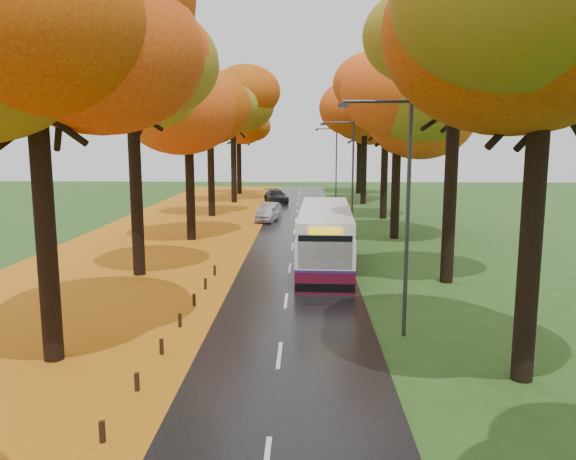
{
  "coord_description": "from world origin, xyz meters",
  "views": [
    {
      "loc": [
        0.78,
        -10.64,
        6.67
      ],
      "look_at": [
        0.0,
        14.67,
        2.6
      ],
      "focal_mm": 35.0,
      "sensor_mm": 36.0,
      "label": 1
    }
  ],
  "objects_px": {
    "streetlamp_far": "(334,158)",
    "car_white": "(267,214)",
    "car_dark": "(276,196)",
    "streetlamp_mid": "(349,168)",
    "streetlamp_near": "(401,200)",
    "bus": "(325,236)",
    "car_silver": "(269,210)"
  },
  "relations": [
    {
      "from": "bus",
      "to": "car_white",
      "type": "relative_size",
      "value": 3.19
    },
    {
      "from": "streetlamp_near",
      "to": "car_silver",
      "type": "bearing_deg",
      "value": 102.03
    },
    {
      "from": "streetlamp_near",
      "to": "streetlamp_mid",
      "type": "height_order",
      "value": "same"
    },
    {
      "from": "bus",
      "to": "streetlamp_near",
      "type": "bearing_deg",
      "value": -77.06
    },
    {
      "from": "car_white",
      "to": "bus",
      "type": "bearing_deg",
      "value": -64.79
    },
    {
      "from": "car_silver",
      "to": "car_dark",
      "type": "xyz_separation_m",
      "value": [
        -0.01,
        11.56,
        0.05
      ]
    },
    {
      "from": "streetlamp_far",
      "to": "car_silver",
      "type": "bearing_deg",
      "value": -113.44
    },
    {
      "from": "streetlamp_far",
      "to": "bus",
      "type": "bearing_deg",
      "value": -93.63
    },
    {
      "from": "bus",
      "to": "car_silver",
      "type": "height_order",
      "value": "bus"
    },
    {
      "from": "car_dark",
      "to": "streetlamp_mid",
      "type": "bearing_deg",
      "value": -87.96
    },
    {
      "from": "car_white",
      "to": "car_silver",
      "type": "bearing_deg",
      "value": 100.66
    },
    {
      "from": "streetlamp_mid",
      "to": "car_dark",
      "type": "relative_size",
      "value": 1.69
    },
    {
      "from": "streetlamp_mid",
      "to": "streetlamp_far",
      "type": "height_order",
      "value": "same"
    },
    {
      "from": "car_white",
      "to": "streetlamp_mid",
      "type": "bearing_deg",
      "value": -28.46
    },
    {
      "from": "streetlamp_near",
      "to": "streetlamp_mid",
      "type": "xyz_separation_m",
      "value": [
        0.0,
        22.0,
        0.0
      ]
    },
    {
      "from": "car_silver",
      "to": "car_dark",
      "type": "height_order",
      "value": "car_dark"
    },
    {
      "from": "bus",
      "to": "car_silver",
      "type": "xyz_separation_m",
      "value": [
        -4.18,
        18.73,
        -0.97
      ]
    },
    {
      "from": "streetlamp_far",
      "to": "bus",
      "type": "relative_size",
      "value": 0.68
    },
    {
      "from": "streetlamp_mid",
      "to": "car_silver",
      "type": "height_order",
      "value": "streetlamp_mid"
    },
    {
      "from": "streetlamp_near",
      "to": "streetlamp_mid",
      "type": "relative_size",
      "value": 1.0
    },
    {
      "from": "streetlamp_far",
      "to": "bus",
      "type": "distance_m",
      "value": 33.43
    },
    {
      "from": "streetlamp_mid",
      "to": "streetlamp_near",
      "type": "bearing_deg",
      "value": -90.0
    },
    {
      "from": "streetlamp_far",
      "to": "car_silver",
      "type": "xyz_separation_m",
      "value": [
        -6.29,
        -14.5,
        -4.04
      ]
    },
    {
      "from": "streetlamp_mid",
      "to": "bus",
      "type": "distance_m",
      "value": 11.83
    },
    {
      "from": "streetlamp_far",
      "to": "car_white",
      "type": "distance_m",
      "value": 18.43
    },
    {
      "from": "streetlamp_far",
      "to": "car_dark",
      "type": "xyz_separation_m",
      "value": [
        -6.3,
        -2.94,
        -3.99
      ]
    },
    {
      "from": "streetlamp_far",
      "to": "car_silver",
      "type": "relative_size",
      "value": 2.07
    },
    {
      "from": "car_silver",
      "to": "streetlamp_far",
      "type": "bearing_deg",
      "value": 77.02
    },
    {
      "from": "streetlamp_near",
      "to": "streetlamp_far",
      "type": "bearing_deg",
      "value": 90.0
    },
    {
      "from": "streetlamp_mid",
      "to": "car_silver",
      "type": "relative_size",
      "value": 2.07
    },
    {
      "from": "streetlamp_mid",
      "to": "car_dark",
      "type": "xyz_separation_m",
      "value": [
        -6.3,
        19.06,
        -3.99
      ]
    },
    {
      "from": "car_silver",
      "to": "car_dark",
      "type": "relative_size",
      "value": 0.82
    }
  ]
}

